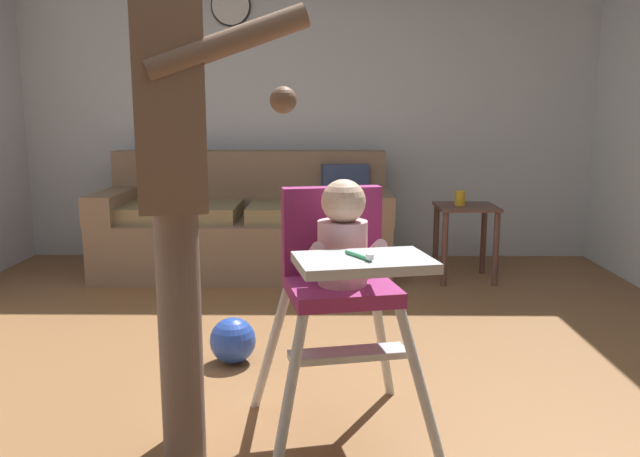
# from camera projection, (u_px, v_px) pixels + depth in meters

# --- Properties ---
(ground) EXTENTS (6.05, 7.08, 0.10)m
(ground) POSITION_uv_depth(u_px,v_px,m) (288.00, 426.00, 2.46)
(ground) COLOR #8D5F39
(wall_far) EXTENTS (5.25, 0.06, 2.79)m
(wall_far) POSITION_uv_depth(u_px,v_px,m) (308.00, 79.00, 4.92)
(wall_far) COLOR silver
(wall_far) RESTS_ON ground
(couch) EXTENTS (2.05, 0.86, 0.86)m
(couch) POSITION_uv_depth(u_px,v_px,m) (248.00, 226.00, 4.61)
(couch) COLOR #876C53
(couch) RESTS_ON ground
(high_chair) EXTENTS (0.71, 0.81, 0.93)m
(high_chair) POSITION_uv_depth(u_px,v_px,m) (341.00, 263.00, 2.18)
(high_chair) COLOR silver
(high_chair) RESTS_ON ground
(adult_standing) EXTENTS (0.58, 0.50, 1.67)m
(adult_standing) POSITION_uv_depth(u_px,v_px,m) (176.00, 177.00, 2.02)
(adult_standing) COLOR #6E5E55
(adult_standing) RESTS_ON ground
(toy_ball) EXTENTS (0.21, 0.21, 0.21)m
(toy_ball) POSITION_uv_depth(u_px,v_px,m) (233.00, 340.00, 2.93)
(toy_ball) COLOR #284CB7
(toy_ball) RESTS_ON ground
(side_table) EXTENTS (0.40, 0.40, 0.52)m
(side_table) POSITION_uv_depth(u_px,v_px,m) (466.00, 226.00, 4.35)
(side_table) COLOR brown
(side_table) RESTS_ON ground
(sippy_cup) EXTENTS (0.07, 0.07, 0.10)m
(sippy_cup) POSITION_uv_depth(u_px,v_px,m) (460.00, 198.00, 4.32)
(sippy_cup) COLOR gold
(sippy_cup) RESTS_ON side_table
(wall_clock) EXTENTS (0.30, 0.04, 0.30)m
(wall_clock) POSITION_uv_depth(u_px,v_px,m) (231.00, 6.00, 4.79)
(wall_clock) COLOR white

